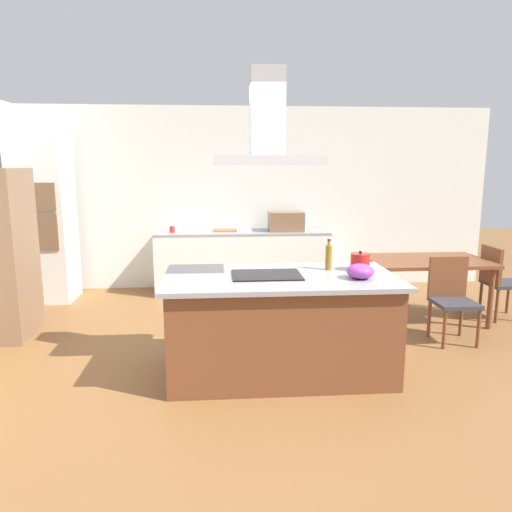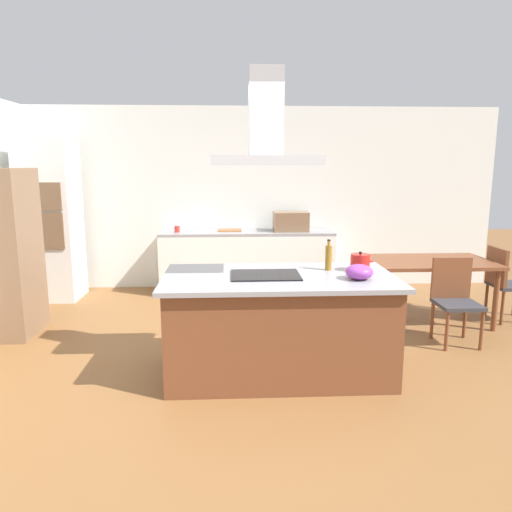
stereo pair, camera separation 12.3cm
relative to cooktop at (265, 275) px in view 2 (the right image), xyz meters
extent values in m
plane|color=brown|center=(0.12, 1.50, -0.91)|extent=(16.00, 16.00, 0.00)
cube|color=silver|center=(0.12, 3.25, 0.44)|extent=(7.20, 0.10, 2.70)
cube|color=brown|center=(0.12, 0.00, -0.48)|extent=(1.93, 0.99, 0.86)
cube|color=gray|center=(0.12, 0.00, -0.03)|extent=(2.03, 1.09, 0.04)
cube|color=black|center=(0.00, 0.00, 0.00)|extent=(0.60, 0.44, 0.01)
cylinder|color=#B21E19|center=(0.88, 0.16, 0.07)|extent=(0.17, 0.17, 0.16)
sphere|color=black|center=(0.88, 0.16, 0.16)|extent=(0.03, 0.03, 0.03)
cone|color=#B21E19|center=(0.98, 0.16, 0.08)|extent=(0.06, 0.03, 0.04)
cylinder|color=olive|center=(0.59, 0.20, 0.11)|extent=(0.06, 0.06, 0.23)
cylinder|color=olive|center=(0.59, 0.20, 0.24)|extent=(0.03, 0.03, 0.05)
cylinder|color=black|center=(0.59, 0.20, 0.27)|extent=(0.03, 0.03, 0.01)
ellipsoid|color=purple|center=(0.78, -0.17, 0.06)|extent=(0.23, 0.23, 0.13)
cube|color=white|center=(-0.07, 2.88, -0.48)|extent=(2.51, 0.62, 0.86)
cube|color=gray|center=(-0.07, 2.88, -0.03)|extent=(2.51, 0.62, 0.04)
cube|color=brown|center=(0.57, 2.88, 0.13)|extent=(0.50, 0.38, 0.28)
cylinder|color=red|center=(-1.07, 2.81, 0.04)|extent=(0.08, 0.08, 0.09)
cube|color=#995B33|center=(-0.32, 2.93, 0.00)|extent=(0.34, 0.24, 0.02)
cube|color=white|center=(-2.78, 2.65, 0.19)|extent=(0.70, 0.64, 2.20)
cube|color=brown|center=(-2.78, 2.32, 0.54)|extent=(0.56, 0.02, 0.36)
cube|color=brown|center=(-2.78, 2.32, 0.09)|extent=(0.56, 0.02, 0.48)
cube|color=brown|center=(2.04, 1.35, -0.18)|extent=(1.40, 0.90, 0.04)
cylinder|color=brown|center=(1.42, 0.98, -0.55)|extent=(0.06, 0.06, 0.71)
cylinder|color=brown|center=(2.66, 0.98, -0.55)|extent=(0.06, 0.06, 0.71)
cylinder|color=brown|center=(1.42, 1.72, -0.55)|extent=(0.06, 0.06, 0.71)
cylinder|color=brown|center=(2.66, 1.72, -0.55)|extent=(0.06, 0.06, 0.71)
cube|color=#333338|center=(3.04, 1.35, -0.48)|extent=(0.42, 0.42, 0.04)
cube|color=brown|center=(2.85, 1.35, -0.24)|extent=(0.04, 0.42, 0.44)
cylinder|color=brown|center=(2.86, 1.53, -0.70)|extent=(0.04, 0.04, 0.41)
cylinder|color=brown|center=(2.86, 1.17, -0.70)|extent=(0.04, 0.04, 0.41)
cube|color=#333338|center=(2.04, 0.60, -0.48)|extent=(0.42, 0.42, 0.04)
cube|color=brown|center=(2.04, 0.79, -0.24)|extent=(0.42, 0.04, 0.44)
cylinder|color=brown|center=(2.22, 0.42, -0.70)|extent=(0.04, 0.04, 0.41)
cylinder|color=brown|center=(1.86, 0.42, -0.70)|extent=(0.04, 0.04, 0.41)
cylinder|color=brown|center=(2.22, 0.78, -0.70)|extent=(0.04, 0.04, 0.41)
cylinder|color=brown|center=(1.86, 0.78, -0.70)|extent=(0.04, 0.04, 0.41)
cube|color=#ADADB2|center=(0.00, 0.00, 0.98)|extent=(0.90, 0.55, 0.08)
cube|color=#ADADB2|center=(0.00, 0.00, 1.37)|extent=(0.28, 0.24, 0.70)
camera|label=1|loc=(-0.41, -4.09, 0.95)|focal=33.88mm
camera|label=2|loc=(-0.29, -4.10, 0.95)|focal=33.88mm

